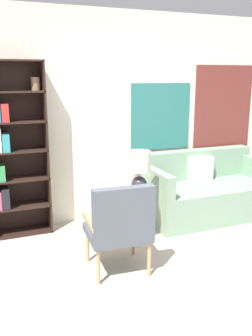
% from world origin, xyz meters
% --- Properties ---
extents(ground_plane, '(14.00, 14.00, 0.00)m').
position_xyz_m(ground_plane, '(0.00, 0.00, 0.00)').
color(ground_plane, '#B2A899').
extents(wall_back, '(6.40, 0.08, 2.70)m').
position_xyz_m(wall_back, '(0.06, 2.03, 1.35)').
color(wall_back, silver).
rests_on(wall_back, ground_plane).
extents(armchair, '(0.63, 0.59, 0.92)m').
position_xyz_m(armchair, '(-0.20, 0.47, 0.53)').
color(armchair, tan).
rests_on(armchair, ground_plane).
extents(couch, '(1.76, 0.92, 0.86)m').
position_xyz_m(couch, '(1.48, 1.55, 0.32)').
color(couch, gray).
rests_on(couch, ground_plane).
extents(side_table, '(0.49, 0.49, 0.57)m').
position_xyz_m(side_table, '(0.24, 1.18, 0.50)').
color(side_table, '#99704C').
rests_on(side_table, ground_plane).
extents(table_lamp, '(0.26, 0.26, 0.50)m').
position_xyz_m(table_lamp, '(0.30, 1.15, 0.86)').
color(table_lamp, '#2D2D33').
rests_on(table_lamp, side_table).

